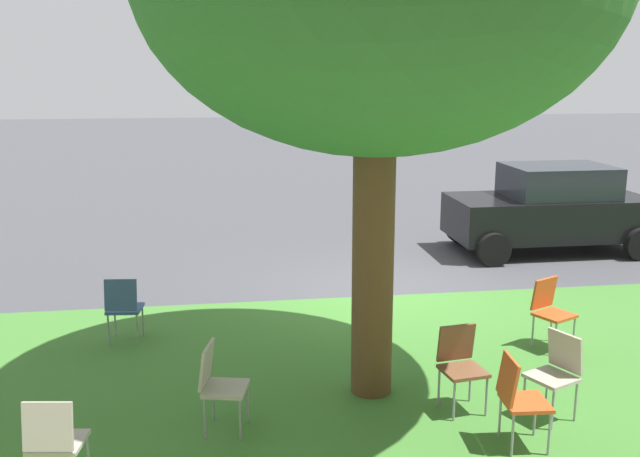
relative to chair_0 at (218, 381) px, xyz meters
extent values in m
plane|color=#424247|center=(-2.53, -4.05, -0.52)|extent=(80.00, 80.00, 0.00)
cube|color=#3D752D|center=(-2.53, -0.85, -0.52)|extent=(48.00, 6.00, 0.01)
cylinder|color=brown|center=(-1.64, -0.64, 1.08)|extent=(0.44, 0.44, 3.20)
cube|color=#ADA393|center=(-0.07, 0.02, -0.08)|extent=(0.49, 0.50, 0.04)
cube|color=#ADA393|center=(0.10, -0.02, 0.16)|extent=(0.18, 0.41, 0.40)
cylinder|color=gray|center=(-0.19, 0.23, -0.31)|extent=(0.02, 0.02, 0.42)
cylinder|color=gray|center=(-0.28, -0.12, -0.31)|extent=(0.02, 0.02, 0.42)
cylinder|color=gray|center=(0.14, 0.15, -0.31)|extent=(0.02, 0.02, 0.42)
cylinder|color=gray|center=(0.05, -0.20, -0.31)|extent=(0.02, 0.02, 0.42)
cube|color=#C64C1E|center=(-2.80, 0.71, -0.08)|extent=(0.43, 0.45, 0.04)
cube|color=#C64C1E|center=(-2.62, 0.70, 0.16)|extent=(0.11, 0.40, 0.40)
cylinder|color=gray|center=(-2.95, 0.90, -0.31)|extent=(0.02, 0.02, 0.42)
cylinder|color=gray|center=(-2.98, 0.54, -0.31)|extent=(0.02, 0.02, 0.42)
cylinder|color=gray|center=(-2.62, 0.88, -0.31)|extent=(0.02, 0.02, 0.42)
cylinder|color=gray|center=(-2.64, 0.52, -0.31)|extent=(0.02, 0.02, 0.42)
cube|color=#ADA393|center=(1.31, 0.84, -0.08)|extent=(0.47, 0.46, 0.04)
cube|color=#ADA393|center=(1.34, 1.02, 0.16)|extent=(0.41, 0.14, 0.40)
cylinder|color=gray|center=(1.11, 0.70, -0.31)|extent=(0.02, 0.02, 0.42)
cylinder|color=gray|center=(1.47, 0.64, -0.31)|extent=(0.02, 0.02, 0.42)
cube|color=#ADA393|center=(-3.28, 0.24, -0.08)|extent=(0.54, 0.55, 0.04)
cube|color=#ADA393|center=(-3.44, 0.16, 0.16)|extent=(0.24, 0.40, 0.40)
cylinder|color=gray|center=(-3.05, 0.14, -0.31)|extent=(0.02, 0.02, 0.42)
cylinder|color=gray|center=(-3.20, 0.47, -0.31)|extent=(0.02, 0.02, 0.42)
cylinder|color=gray|center=(-3.36, 0.00, -0.31)|extent=(0.02, 0.02, 0.42)
cylinder|color=gray|center=(-3.51, 0.33, -0.31)|extent=(0.02, 0.02, 0.42)
cube|color=brown|center=(-2.47, -0.04, -0.08)|extent=(0.47, 0.46, 0.04)
cube|color=brown|center=(-2.44, -0.22, 0.16)|extent=(0.41, 0.14, 0.40)
cylinder|color=gray|center=(-2.31, 0.15, -0.31)|extent=(0.02, 0.02, 0.42)
cylinder|color=gray|center=(-2.67, 0.10, -0.31)|extent=(0.02, 0.02, 0.42)
cylinder|color=gray|center=(-2.26, -0.18, -0.31)|extent=(0.02, 0.02, 0.42)
cylinder|color=gray|center=(-2.62, -0.24, -0.31)|extent=(0.02, 0.02, 0.42)
cube|color=#C64C1E|center=(-4.16, -1.49, -0.08)|extent=(0.55, 0.54, 0.04)
cube|color=#C64C1E|center=(-4.08, -1.65, 0.16)|extent=(0.40, 0.25, 0.40)
cylinder|color=gray|center=(-4.07, -1.26, -0.31)|extent=(0.02, 0.02, 0.42)
cylinder|color=gray|center=(-4.39, -1.42, -0.31)|extent=(0.02, 0.02, 0.42)
cylinder|color=gray|center=(-3.92, -1.56, -0.31)|extent=(0.02, 0.02, 0.42)
cylinder|color=gray|center=(-4.24, -1.72, -0.31)|extent=(0.02, 0.02, 0.42)
cube|color=#335184|center=(1.16, -2.51, -0.08)|extent=(0.46, 0.44, 0.04)
cube|color=#335184|center=(1.18, -2.33, 0.16)|extent=(0.41, 0.13, 0.40)
cylinder|color=gray|center=(0.96, -2.66, -0.31)|extent=(0.02, 0.02, 0.42)
cylinder|color=gray|center=(1.32, -2.70, -0.31)|extent=(0.02, 0.02, 0.42)
cylinder|color=gray|center=(1.00, -2.32, -0.31)|extent=(0.02, 0.02, 0.42)
cylinder|color=gray|center=(1.36, -2.36, -0.31)|extent=(0.02, 0.02, 0.42)
cube|color=black|center=(-6.25, -6.08, 0.16)|extent=(3.70, 1.64, 0.76)
cube|color=#1E232B|center=(-6.40, -6.08, 0.81)|extent=(1.90, 1.44, 0.64)
cylinder|color=black|center=(-4.85, -5.21, -0.22)|extent=(0.60, 0.18, 0.60)
cylinder|color=black|center=(-4.85, -6.95, -0.22)|extent=(0.60, 0.18, 0.60)
cylinder|color=black|center=(-7.65, -6.95, -0.22)|extent=(0.60, 0.18, 0.60)
camera|label=1|loc=(-0.05, 6.45, 2.94)|focal=40.27mm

